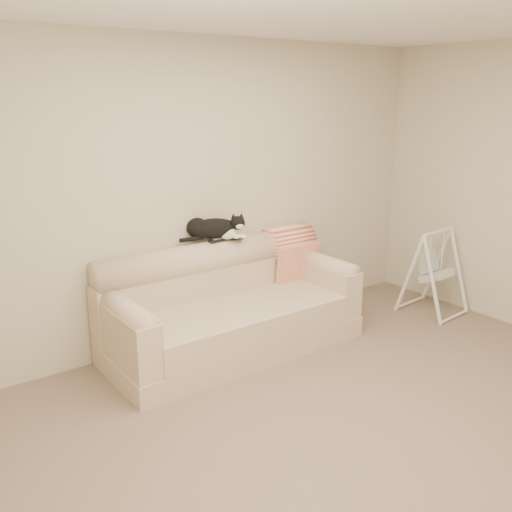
{
  "coord_description": "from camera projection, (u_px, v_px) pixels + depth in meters",
  "views": [
    {
      "loc": [
        -2.5,
        -2.23,
        2.15
      ],
      "look_at": [
        0.07,
        1.27,
        0.9
      ],
      "focal_mm": 40.0,
      "sensor_mm": 36.0,
      "label": 1
    }
  ],
  "objects": [
    {
      "name": "throw_blanket",
      "position": [
        289.0,
        246.0,
        5.46
      ],
      "size": [
        0.48,
        0.38,
        0.58
      ],
      "color": "red",
      "rests_on": "sofa"
    },
    {
      "name": "remote_a",
      "position": [
        218.0,
        240.0,
        4.96
      ],
      "size": [
        0.18,
        0.07,
        0.03
      ],
      "color": "black",
      "rests_on": "sofa"
    },
    {
      "name": "tuxedo_cat",
      "position": [
        214.0,
        228.0,
        4.95
      ],
      "size": [
        0.58,
        0.4,
        0.23
      ],
      "color": "black",
      "rests_on": "sofa"
    },
    {
      "name": "baby_swing",
      "position": [
        434.0,
        271.0,
        5.69
      ],
      "size": [
        0.56,
        0.59,
        0.85
      ],
      "color": "white",
      "rests_on": "ground"
    },
    {
      "name": "room_shell",
      "position": [
        375.0,
        203.0,
        3.31
      ],
      "size": [
        5.04,
        4.04,
        2.6
      ],
      "color": "beige",
      "rests_on": "ground"
    },
    {
      "name": "ground_plane",
      "position": [
        362.0,
        432.0,
        3.74
      ],
      "size": [
        5.0,
        5.0,
        0.0
      ],
      "primitive_type": "plane",
      "color": "#73604F",
      "rests_on": "ground"
    },
    {
      "name": "remote_b",
      "position": [
        233.0,
        238.0,
        5.03
      ],
      "size": [
        0.17,
        0.12,
        0.02
      ],
      "color": "black",
      "rests_on": "sofa"
    },
    {
      "name": "sofa",
      "position": [
        229.0,
        309.0,
        4.91
      ],
      "size": [
        2.2,
        0.93,
        0.9
      ],
      "color": "#C8B08A",
      "rests_on": "ground"
    }
  ]
}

